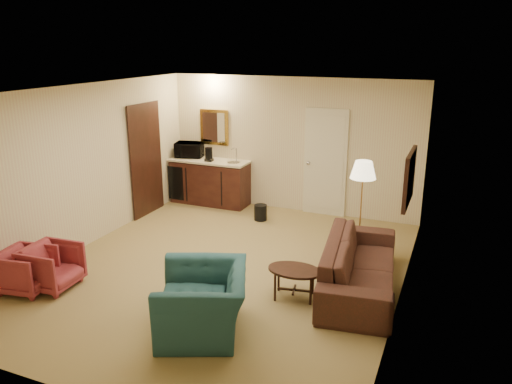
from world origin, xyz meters
TOP-DOWN VIEW (x-y plane):
  - ground at (0.00, 0.00)m, footprint 6.00×6.00m
  - room_walls at (-0.10, 0.77)m, footprint 5.02×6.01m
  - wetbar_cabinet at (-1.65, 2.72)m, footprint 1.64×0.58m
  - sofa at (1.95, 0.18)m, footprint 0.97×2.39m
  - teal_armchair at (0.50, -1.56)m, footprint 1.12×1.33m
  - rose_chair_near at (-1.90, -1.41)m, footprint 0.65×0.69m
  - rose_chair_far at (-2.15, -1.60)m, footprint 0.68×0.71m
  - coffee_table at (1.22, -0.41)m, footprint 0.78×0.60m
  - floor_lamp at (1.70, 1.40)m, footprint 0.43×0.43m
  - waste_bin at (-0.30, 2.17)m, footprint 0.28×0.28m
  - microwave at (-2.15, 2.80)m, footprint 0.62×0.43m
  - coffee_maker at (-1.61, 2.62)m, footprint 0.19×0.19m

SIDE VIEW (x-z plane):
  - ground at x=0.00m, z-range 0.00..0.00m
  - waste_bin at x=-0.30m, z-range 0.00..0.30m
  - coffee_table at x=1.22m, z-range 0.00..0.41m
  - rose_chair_far at x=-2.15m, z-range 0.00..0.65m
  - rose_chair_near at x=-1.90m, z-range 0.00..0.67m
  - sofa at x=1.95m, z-range 0.00..0.91m
  - wetbar_cabinet at x=-1.65m, z-range 0.00..0.92m
  - teal_armchair at x=0.50m, z-range 0.00..0.99m
  - floor_lamp at x=1.70m, z-range 0.00..1.49m
  - coffee_maker at x=-1.61m, z-range 0.92..1.20m
  - microwave at x=-2.15m, z-range 0.92..1.30m
  - room_walls at x=-0.10m, z-range 0.41..3.02m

